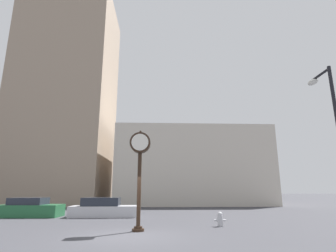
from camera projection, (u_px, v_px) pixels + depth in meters
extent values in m
plane|color=#38383D|center=(127.00, 236.00, 10.91)|extent=(200.00, 200.00, 0.00)
cube|color=gray|center=(68.00, 97.00, 37.18)|extent=(11.78, 12.00, 29.22)
cube|color=beige|center=(190.00, 168.00, 35.56)|extent=(18.92, 12.00, 9.45)
cylinder|color=black|center=(138.00, 230.00, 12.18)|extent=(0.57, 0.57, 0.12)
cylinder|color=black|center=(138.00, 227.00, 12.20)|extent=(0.38, 0.38, 0.10)
cylinder|color=black|center=(139.00, 189.00, 12.62)|extent=(0.19, 0.19, 3.43)
cylinder|color=black|center=(140.00, 143.00, 13.14)|extent=(1.02, 0.46, 1.02)
cylinder|color=white|center=(140.00, 142.00, 12.91)|extent=(0.84, 0.02, 0.84)
cylinder|color=white|center=(141.00, 144.00, 13.37)|extent=(0.84, 0.02, 0.84)
sphere|color=black|center=(141.00, 132.00, 13.27)|extent=(0.12, 0.12, 0.12)
cube|color=#236038|center=(31.00, 211.00, 18.54)|extent=(4.25, 2.00, 0.84)
cube|color=#232833|center=(29.00, 201.00, 18.69)|extent=(2.35, 1.72, 0.48)
cube|color=#BCBCC1|center=(104.00, 211.00, 18.55)|extent=(4.71, 1.86, 0.75)
cube|color=#232833|center=(101.00, 202.00, 18.69)|extent=(2.60, 1.61, 0.57)
cylinder|color=#B7B7BC|center=(220.00, 221.00, 13.79)|extent=(0.27, 0.27, 0.56)
sphere|color=#B7B7BC|center=(220.00, 214.00, 13.87)|extent=(0.26, 0.26, 0.26)
cylinder|color=#B7B7BC|center=(216.00, 220.00, 13.79)|extent=(0.18, 0.10, 0.10)
cylinder|color=#B7B7BC|center=(224.00, 220.00, 13.80)|extent=(0.18, 0.10, 0.10)
cylinder|color=black|center=(320.00, 75.00, 11.58)|extent=(0.11, 1.20, 0.11)
ellipsoid|color=silver|center=(313.00, 82.00, 12.14)|extent=(0.36, 0.60, 0.24)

